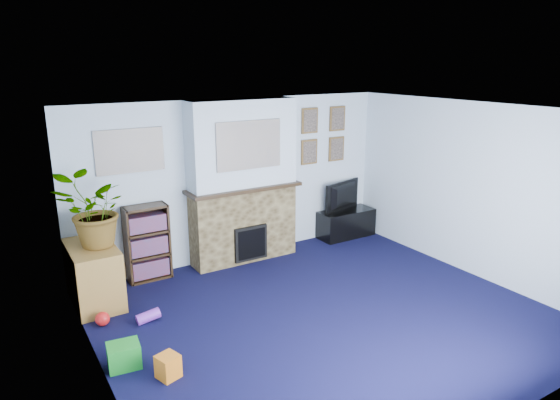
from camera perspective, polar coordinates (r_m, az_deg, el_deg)
floor at (r=6.11m, az=5.05°, el=-12.94°), size 5.00×4.50×0.01m
ceiling at (r=5.39m, az=5.66°, el=10.04°), size 5.00×4.50×0.01m
wall_back at (r=7.49m, az=-4.98°, el=2.34°), size 5.00×0.04×2.40m
wall_front at (r=4.19m, az=24.30°, el=-10.09°), size 5.00×0.04×2.40m
wall_left at (r=4.68m, az=-20.27°, el=-6.98°), size 0.04×4.50×2.40m
wall_right at (r=7.36m, az=21.15°, el=1.09°), size 0.04×4.50×2.40m
chimney_breast at (r=7.32m, az=-4.26°, el=1.91°), size 1.72×0.50×2.40m
collage_main at (r=7.02m, az=-3.57°, el=6.29°), size 1.00×0.03×0.68m
collage_left at (r=6.83m, az=-16.79°, el=5.39°), size 0.90×0.03×0.58m
portrait_tl at (r=7.99m, az=3.41°, el=9.04°), size 0.30×0.03×0.40m
portrait_tr at (r=8.32m, az=6.56°, el=9.23°), size 0.30×0.03×0.40m
portrait_bl at (r=8.06m, az=3.35°, el=5.51°), size 0.30×0.03×0.40m
portrait_br at (r=8.39m, az=6.46°, el=5.83°), size 0.30×0.03×0.40m
tv_stand at (r=8.60m, az=7.54°, el=-2.71°), size 0.98×0.41×0.46m
television at (r=8.48m, az=7.57°, el=0.43°), size 0.85×0.33×0.49m
bookshelf at (r=7.06m, az=-14.92°, el=-4.91°), size 0.58×0.28×1.05m
sideboard at (r=6.64m, az=-20.50°, el=-8.19°), size 0.54×0.96×0.75m
potted_plant at (r=6.31m, az=-20.70°, el=-1.20°), size 0.88×0.78×0.90m
mantel_clock at (r=7.24m, az=-4.61°, el=2.04°), size 0.10×0.06×0.15m
mantel_candle at (r=7.39m, az=-2.31°, el=2.44°), size 0.05×0.05×0.16m
mantel_teddy at (r=7.03m, az=-8.31°, el=1.47°), size 0.13×0.13×0.13m
mantel_can at (r=7.59m, az=0.35°, el=2.66°), size 0.07×0.07×0.13m
green_crate at (r=5.35m, az=-17.42°, el=-16.45°), size 0.34×0.28×0.25m
toy_ball at (r=6.18m, az=-19.63°, el=-12.61°), size 0.16×0.16×0.16m
toy_block at (r=5.12m, az=-12.67°, el=-18.12°), size 0.24×0.24×0.23m
toy_tube at (r=6.11m, az=-14.82°, el=-12.73°), size 0.28×0.13×0.16m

